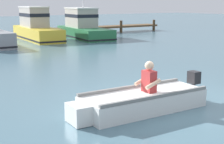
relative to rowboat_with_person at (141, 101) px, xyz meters
name	(u,v)px	position (x,y,z in m)	size (l,w,h in m)	color
ground_plane	(166,103)	(0.92, 0.13, -0.25)	(120.00, 120.00, 0.00)	slate
wooden_dock	(99,27)	(10.24, 18.50, 0.24)	(12.04, 1.64, 1.09)	brown
rowboat_with_person	(141,101)	(0.00, 0.00, 0.00)	(3.71, 1.21, 1.19)	white
moored_boat_yellow	(36,27)	(3.91, 16.68, 0.59)	(2.19, 6.42, 2.31)	gold
moored_boat_green	(83,27)	(7.31, 15.98, 0.56)	(2.83, 6.59, 3.53)	#287042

